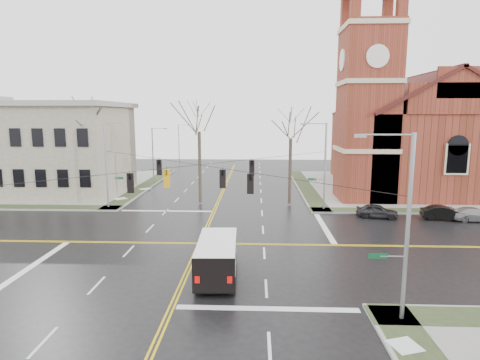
{
  "coord_description": "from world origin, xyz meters",
  "views": [
    {
      "loc": [
        4.38,
        -29.97,
        9.94
      ],
      "look_at": [
        2.91,
        6.0,
        4.07
      ],
      "focal_mm": 30.0,
      "sensor_mm": 36.0,
      "label": 1
    }
  ],
  "objects_px": {
    "cargo_van": "(217,255)",
    "tree_nw_near": "(199,127)",
    "signal_pole_ne": "(323,164)",
    "signal_pole_nw": "(108,163)",
    "church": "(409,126)",
    "parked_car_a": "(377,211)",
    "streetlight_north_a": "(154,153)",
    "parked_car_b": "(444,213)",
    "parked_car_c": "(475,214)",
    "streetlight_north_b": "(180,143)",
    "tree_ne": "(291,134)",
    "signal_pole_se": "(404,223)",
    "tree_nw_far": "(84,122)"
  },
  "relations": [
    {
      "from": "signal_pole_ne",
      "to": "parked_car_b",
      "type": "relative_size",
      "value": 2.2
    },
    {
      "from": "streetlight_north_b",
      "to": "parked_car_b",
      "type": "height_order",
      "value": "streetlight_north_b"
    },
    {
      "from": "signal_pole_se",
      "to": "streetlight_north_a",
      "type": "bearing_deg",
      "value": 119.09
    },
    {
      "from": "parked_car_b",
      "to": "signal_pole_nw",
      "type": "bearing_deg",
      "value": 94.3
    },
    {
      "from": "signal_pole_se",
      "to": "parked_car_a",
      "type": "distance_m",
      "value": 21.12
    },
    {
      "from": "streetlight_north_b",
      "to": "parked_car_a",
      "type": "bearing_deg",
      "value": -55.75
    },
    {
      "from": "cargo_van",
      "to": "signal_pole_se",
      "type": "bearing_deg",
      "value": -31.39
    },
    {
      "from": "signal_pole_se",
      "to": "cargo_van",
      "type": "relative_size",
      "value": 1.46
    },
    {
      "from": "tree_nw_near",
      "to": "signal_pole_ne",
      "type": "bearing_deg",
      "value": -11.43
    },
    {
      "from": "parked_car_b",
      "to": "tree_ne",
      "type": "relative_size",
      "value": 0.38
    },
    {
      "from": "tree_nw_near",
      "to": "tree_ne",
      "type": "bearing_deg",
      "value": -1.18
    },
    {
      "from": "parked_car_b",
      "to": "tree_ne",
      "type": "xyz_separation_m",
      "value": [
        -14.23,
        5.92,
        7.21
      ]
    },
    {
      "from": "church",
      "to": "parked_car_a",
      "type": "distance_m",
      "value": 19.89
    },
    {
      "from": "church",
      "to": "signal_pole_ne",
      "type": "height_order",
      "value": "church"
    },
    {
      "from": "signal_pole_nw",
      "to": "church",
      "type": "bearing_deg",
      "value": 20.21
    },
    {
      "from": "signal_pole_ne",
      "to": "tree_nw_near",
      "type": "relative_size",
      "value": 0.75
    },
    {
      "from": "signal_pole_ne",
      "to": "tree_nw_far",
      "type": "xyz_separation_m",
      "value": [
        -25.7,
        1.85,
        4.17
      ]
    },
    {
      "from": "church",
      "to": "signal_pole_ne",
      "type": "bearing_deg",
      "value": -135.34
    },
    {
      "from": "parked_car_b",
      "to": "streetlight_north_b",
      "type": "bearing_deg",
      "value": 49.7
    },
    {
      "from": "signal_pole_ne",
      "to": "parked_car_b",
      "type": "xyz_separation_m",
      "value": [
        11.01,
        -3.45,
        -4.28
      ]
    },
    {
      "from": "cargo_van",
      "to": "tree_nw_near",
      "type": "bearing_deg",
      "value": 98.88
    },
    {
      "from": "tree_ne",
      "to": "parked_car_c",
      "type": "bearing_deg",
      "value": -20.0
    },
    {
      "from": "tree_ne",
      "to": "church",
      "type": "bearing_deg",
      "value": 32.99
    },
    {
      "from": "church",
      "to": "streetlight_north_a",
      "type": "bearing_deg",
      "value": 174.81
    },
    {
      "from": "signal_pole_ne",
      "to": "streetlight_north_a",
      "type": "relative_size",
      "value": 1.12
    },
    {
      "from": "cargo_van",
      "to": "parked_car_a",
      "type": "distance_m",
      "value": 20.54
    },
    {
      "from": "church",
      "to": "signal_pole_nw",
      "type": "height_order",
      "value": "church"
    },
    {
      "from": "tree_nw_near",
      "to": "streetlight_north_b",
      "type": "bearing_deg",
      "value": 104.47
    },
    {
      "from": "tree_nw_far",
      "to": "tree_ne",
      "type": "height_order",
      "value": "tree_nw_far"
    },
    {
      "from": "church",
      "to": "parked_car_b",
      "type": "xyz_separation_m",
      "value": [
        -2.43,
        -16.73,
        -7.76
      ]
    },
    {
      "from": "signal_pole_ne",
      "to": "cargo_van",
      "type": "xyz_separation_m",
      "value": [
        -9.33,
        -17.74,
        -3.58
      ]
    },
    {
      "from": "streetlight_north_b",
      "to": "signal_pole_ne",
      "type": "bearing_deg",
      "value": -58.95
    },
    {
      "from": "streetlight_north_a",
      "to": "parked_car_a",
      "type": "relative_size",
      "value": 2.03
    },
    {
      "from": "church",
      "to": "signal_pole_se",
      "type": "xyz_separation_m",
      "value": [
        -13.44,
        -36.28,
        -3.48
      ]
    },
    {
      "from": "parked_car_c",
      "to": "parked_car_a",
      "type": "bearing_deg",
      "value": 86.13
    },
    {
      "from": "cargo_van",
      "to": "tree_ne",
      "type": "bearing_deg",
      "value": 71.18
    },
    {
      "from": "signal_pole_ne",
      "to": "streetlight_north_b",
      "type": "height_order",
      "value": "signal_pole_ne"
    },
    {
      "from": "church",
      "to": "parked_car_a",
      "type": "relative_size",
      "value": 6.96
    },
    {
      "from": "parked_car_a",
      "to": "signal_pole_se",
      "type": "bearing_deg",
      "value": -179.95
    },
    {
      "from": "parked_car_b",
      "to": "signal_pole_se",
      "type": "bearing_deg",
      "value": 160.76
    },
    {
      "from": "cargo_van",
      "to": "streetlight_north_a",
      "type": "bearing_deg",
      "value": 108.29
    },
    {
      "from": "parked_car_c",
      "to": "cargo_van",
      "type": "bearing_deg",
      "value": 122.63
    },
    {
      "from": "church",
      "to": "tree_ne",
      "type": "bearing_deg",
      "value": -147.01
    },
    {
      "from": "parked_car_b",
      "to": "tree_nw_near",
      "type": "bearing_deg",
      "value": 85.98
    },
    {
      "from": "signal_pole_se",
      "to": "parked_car_c",
      "type": "height_order",
      "value": "signal_pole_se"
    },
    {
      "from": "parked_car_b",
      "to": "church",
      "type": "bearing_deg",
      "value": 1.89
    },
    {
      "from": "cargo_van",
      "to": "parked_car_a",
      "type": "xyz_separation_m",
      "value": [
        14.18,
        14.85,
        -0.69
      ]
    },
    {
      "from": "signal_pole_ne",
      "to": "parked_car_c",
      "type": "xyz_separation_m",
      "value": [
        13.76,
        -3.71,
        -4.31
      ]
    },
    {
      "from": "parked_car_a",
      "to": "tree_nw_near",
      "type": "height_order",
      "value": "tree_nw_near"
    },
    {
      "from": "streetlight_north_b",
      "to": "parked_car_a",
      "type": "height_order",
      "value": "streetlight_north_b"
    }
  ]
}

